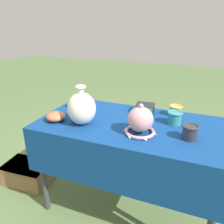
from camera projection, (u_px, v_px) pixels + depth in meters
name	position (u px, v px, depth m)	size (l,w,h in m)	color
ground_plane	(127.00, 203.00, 1.83)	(14.00, 14.00, 0.00)	#567042
display_table	(129.00, 134.00, 1.56)	(1.30, 0.70, 0.74)	#38383D
vase_tall_bulbous	(82.00, 108.00, 1.49)	(0.20, 0.20, 0.27)	white
vase_dome_bell	(140.00, 121.00, 1.37)	(0.21, 0.20, 0.20)	#D19399
mosaic_tile_box	(145.00, 108.00, 1.71)	(0.16, 0.14, 0.07)	#232328
bowl_shallow_celadon	(76.00, 103.00, 1.84)	(0.14, 0.14, 0.05)	#A8CCB7
bowl_shallow_terracotta	(56.00, 116.00, 1.56)	(0.14, 0.14, 0.07)	#BC6642
cup_wide_teal	(175.00, 117.00, 1.51)	(0.11, 0.11, 0.09)	teal
cup_wide_ochre	(176.00, 110.00, 1.65)	(0.10, 0.10, 0.08)	gold
cup_wide_charcoal	(190.00, 132.00, 1.31)	(0.10, 0.10, 0.09)	#2D2D33
wooden_crate	(28.00, 172.00, 2.05)	(0.44, 0.32, 0.18)	olive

